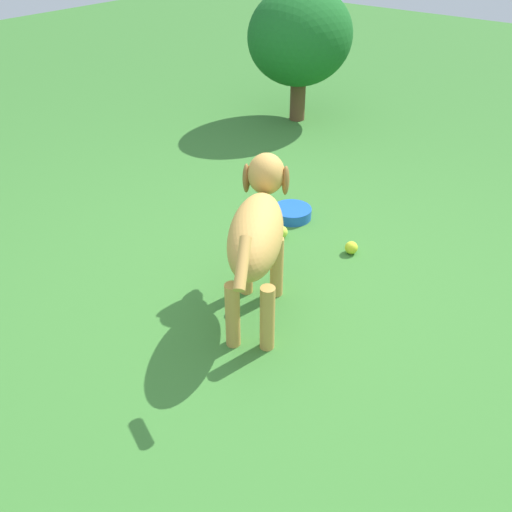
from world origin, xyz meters
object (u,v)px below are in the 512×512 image
dog (258,230)px  tennis_ball_1 (351,248)px  tennis_ball_0 (282,232)px  water_bowl (292,213)px

dog → tennis_ball_1: (0.66, -0.09, -0.38)m
tennis_ball_0 → tennis_ball_1: 0.38m
tennis_ball_1 → water_bowl: tennis_ball_1 is taller
tennis_ball_0 → tennis_ball_1: same height
tennis_ball_1 → water_bowl: (0.11, 0.45, -0.00)m
tennis_ball_1 → water_bowl: bearing=75.7°
dog → tennis_ball_1: 0.76m
tennis_ball_0 → tennis_ball_1: bearing=-75.6°
dog → tennis_ball_0: (0.56, 0.28, -0.38)m
water_bowl → dog: bearing=-155.0°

